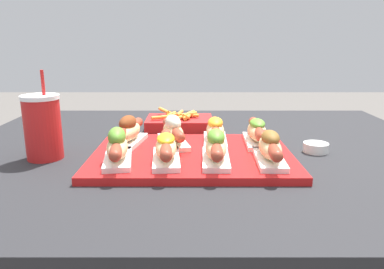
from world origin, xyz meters
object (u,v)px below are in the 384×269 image
at_px(hot_dog_3, 270,147).
at_px(drink_cup, 43,127).
at_px(hot_dog_5, 173,131).
at_px(hot_dog_6, 215,131).
at_px(hot_dog_2, 216,147).
at_px(serving_tray, 192,156).
at_px(hot_dog_0, 117,147).
at_px(hot_dog_7, 257,132).
at_px(fries_basket, 179,122).
at_px(hot_dog_4, 128,131).
at_px(sauce_bowl, 316,147).
at_px(hot_dog_1, 166,148).

relative_size(hot_dog_3, drink_cup, 0.92).
xyz_separation_m(hot_dog_5, hot_dog_6, (0.11, 0.01, -0.00)).
bearing_deg(hot_dog_2, serving_tray, 126.57).
xyz_separation_m(hot_dog_0, hot_dog_7, (0.34, 0.15, -0.00)).
height_order(serving_tray, fries_basket, fries_basket).
bearing_deg(hot_dog_3, hot_dog_5, 147.59).
xyz_separation_m(hot_dog_3, hot_dog_4, (-0.35, 0.14, 0.00)).
xyz_separation_m(sauce_bowl, drink_cup, (-0.69, -0.05, 0.07)).
bearing_deg(hot_dog_3, hot_dog_7, 91.51).
relative_size(hot_dog_4, fries_basket, 0.92).
distance_m(hot_dog_1, hot_dog_3, 0.24).
distance_m(hot_dog_2, sauce_bowl, 0.30).
xyz_separation_m(hot_dog_2, hot_dog_5, (-0.10, 0.14, 0.00)).
height_order(hot_dog_3, fries_basket, hot_dog_3).
relative_size(sauce_bowl, fries_basket, 0.30).
distance_m(hot_dog_1, sauce_bowl, 0.41).
xyz_separation_m(hot_dog_4, hot_dog_7, (0.34, 0.01, -0.00)).
bearing_deg(hot_dog_4, sauce_bowl, -1.41).
height_order(hot_dog_2, hot_dog_6, hot_dog_2).
bearing_deg(drink_cup, hot_dog_1, -14.37).
xyz_separation_m(hot_dog_7, drink_cup, (-0.54, -0.07, 0.03)).
height_order(hot_dog_6, sauce_bowl, hot_dog_6).
distance_m(serving_tray, hot_dog_3, 0.20).
bearing_deg(hot_dog_3, hot_dog_6, 125.89).
bearing_deg(drink_cup, hot_dog_4, 17.95).
height_order(hot_dog_5, drink_cup, drink_cup).
xyz_separation_m(hot_dog_6, fries_basket, (-0.10, 0.24, -0.03)).
height_order(hot_dog_1, hot_dog_6, hot_dog_6).
relative_size(hot_dog_1, hot_dog_3, 1.00).
xyz_separation_m(hot_dog_3, hot_dog_6, (-0.11, 0.16, -0.00)).
relative_size(hot_dog_5, drink_cup, 0.90).
bearing_deg(sauce_bowl, hot_dog_5, 178.19).
bearing_deg(serving_tray, hot_dog_5, 125.50).
xyz_separation_m(hot_dog_1, sauce_bowl, (0.39, 0.13, -0.04)).
distance_m(hot_dog_3, fries_basket, 0.46).
bearing_deg(fries_basket, drink_cup, -135.37).
distance_m(serving_tray, hot_dog_2, 0.10).
height_order(hot_dog_0, hot_dog_5, same).
bearing_deg(hot_dog_2, drink_cup, 169.35).
height_order(hot_dog_3, hot_dog_5, hot_dog_5).
xyz_separation_m(hot_dog_5, sauce_bowl, (0.38, -0.01, -0.04)).
height_order(hot_dog_2, sauce_bowl, hot_dog_2).
xyz_separation_m(serving_tray, hot_dog_7, (0.17, 0.08, 0.04)).
bearing_deg(hot_dog_7, hot_dog_1, -147.21).
relative_size(hot_dog_7, sauce_bowl, 3.09).
height_order(serving_tray, hot_dog_5, hot_dog_5).
bearing_deg(drink_cup, hot_dog_3, -8.37).
xyz_separation_m(hot_dog_2, fries_basket, (-0.10, 0.40, -0.03)).
relative_size(hot_dog_5, hot_dog_6, 0.97).
bearing_deg(hot_dog_7, hot_dog_2, -128.35).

